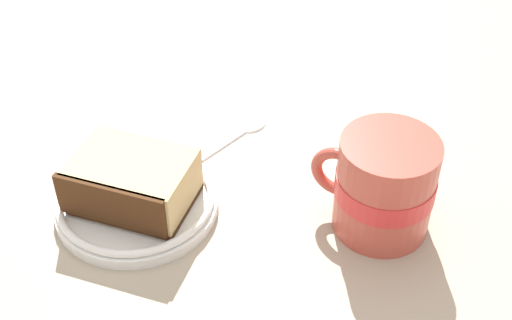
{
  "coord_description": "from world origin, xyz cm",
  "views": [
    {
      "loc": [
        -19.33,
        -45.21,
        47.05
      ],
      "look_at": [
        4.49,
        0.4,
        3.0
      ],
      "focal_mm": 49.87,
      "sensor_mm": 36.0,
      "label": 1
    }
  ],
  "objects_px": {
    "small_plate": "(136,202)",
    "teaspoon": "(244,130)",
    "cake_slice": "(132,183)",
    "tea_mug": "(384,185)"
  },
  "relations": [
    {
      "from": "tea_mug",
      "to": "teaspoon",
      "type": "xyz_separation_m",
      "value": [
        -0.05,
        0.18,
        -0.05
      ]
    },
    {
      "from": "cake_slice",
      "to": "teaspoon",
      "type": "relative_size",
      "value": 1.22
    },
    {
      "from": "tea_mug",
      "to": "teaspoon",
      "type": "distance_m",
      "value": 0.19
    },
    {
      "from": "small_plate",
      "to": "teaspoon",
      "type": "height_order",
      "value": "small_plate"
    },
    {
      "from": "small_plate",
      "to": "teaspoon",
      "type": "bearing_deg",
      "value": 21.69
    },
    {
      "from": "small_plate",
      "to": "tea_mug",
      "type": "xyz_separation_m",
      "value": [
        0.19,
        -0.12,
        0.04
      ]
    },
    {
      "from": "cake_slice",
      "to": "small_plate",
      "type": "bearing_deg",
      "value": 43.41
    },
    {
      "from": "small_plate",
      "to": "cake_slice",
      "type": "bearing_deg",
      "value": -136.59
    },
    {
      "from": "cake_slice",
      "to": "tea_mug",
      "type": "height_order",
      "value": "tea_mug"
    },
    {
      "from": "tea_mug",
      "to": "cake_slice",
      "type": "bearing_deg",
      "value": 148.2
    }
  ]
}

